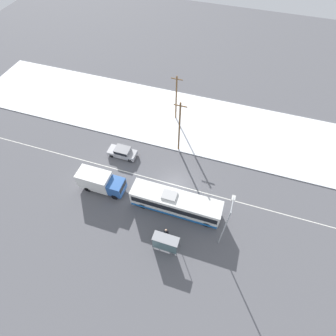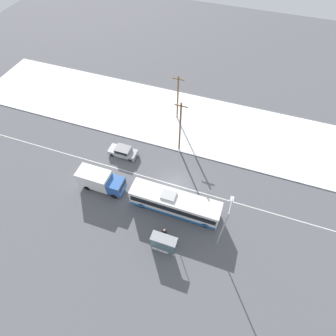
% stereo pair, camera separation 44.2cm
% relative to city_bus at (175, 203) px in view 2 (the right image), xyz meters
% --- Properties ---
extents(ground_plane, '(120.00, 120.00, 0.00)m').
position_rel_city_bus_xyz_m(ground_plane, '(-1.17, 3.51, -1.52)').
color(ground_plane, '#56565B').
extents(snow_lot, '(80.00, 13.70, 0.12)m').
position_rel_city_bus_xyz_m(snow_lot, '(-1.17, 16.39, -1.46)').
color(snow_lot, white).
rests_on(snow_lot, ground_plane).
extents(lane_marking_center, '(60.00, 0.12, 0.00)m').
position_rel_city_bus_xyz_m(lane_marking_center, '(-1.17, 3.51, -1.52)').
color(lane_marking_center, silver).
rests_on(lane_marking_center, ground_plane).
extents(city_bus, '(11.46, 2.57, 3.12)m').
position_rel_city_bus_xyz_m(city_bus, '(0.00, 0.00, 0.00)').
color(city_bus, white).
rests_on(city_bus, ground_plane).
extents(box_truck, '(6.26, 2.30, 2.96)m').
position_rel_city_bus_xyz_m(box_truck, '(-10.48, -0.02, 0.10)').
color(box_truck, silver).
rests_on(box_truck, ground_plane).
extents(sedan_car, '(4.25, 1.80, 1.53)m').
position_rel_city_bus_xyz_m(sedan_car, '(-10.15, 6.20, -0.70)').
color(sedan_car, '#9E9EA3').
rests_on(sedan_car, ground_plane).
extents(pedestrian_at_stop, '(0.62, 0.28, 1.73)m').
position_rel_city_bus_xyz_m(pedestrian_at_stop, '(-0.03, -3.87, -0.46)').
color(pedestrian_at_stop, '#23232D').
rests_on(pedestrian_at_stop, ground_plane).
extents(bus_shelter, '(3.01, 1.20, 2.40)m').
position_rel_city_bus_xyz_m(bus_shelter, '(0.37, -5.42, 0.15)').
color(bus_shelter, gray).
rests_on(bus_shelter, ground_plane).
extents(streetlamp, '(0.36, 2.18, 7.93)m').
position_rel_city_bus_xyz_m(streetlamp, '(6.22, -2.44, 3.39)').
color(streetlamp, '#9EA3A8').
rests_on(streetlamp, ground_plane).
extents(utility_pole_roadside, '(1.80, 0.24, 8.98)m').
position_rel_city_bus_xyz_m(utility_pole_roadside, '(-2.56, 9.95, 3.16)').
color(utility_pole_roadside, brown).
rests_on(utility_pole_roadside, ground_plane).
extents(utility_pole_snowlot, '(1.80, 0.24, 8.11)m').
position_rel_city_bus_xyz_m(utility_pole_snowlot, '(-4.99, 16.51, 2.72)').
color(utility_pole_snowlot, brown).
rests_on(utility_pole_snowlot, ground_plane).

